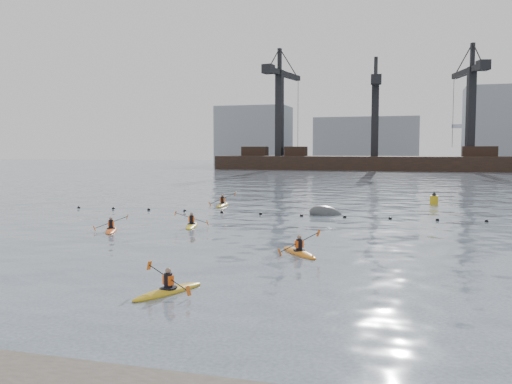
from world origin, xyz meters
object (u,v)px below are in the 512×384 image
Objects in this scene: kayaker_5 at (222,204)px; mooring_buoy at (326,214)px; kayaker_0 at (299,252)px; kayaker_3 at (192,225)px; kayaker_1 at (168,290)px; kayaker_2 at (111,230)px; nav_buoy at (434,200)px.

kayaker_5 reaches higher than mooring_buoy.
kayaker_0 is 14.95m from mooring_buoy.
kayaker_0 is 0.89× the size of kayaker_3.
kayaker_1 is 14.39m from kayaker_2.
kayaker_5 is 17.91m from nav_buoy.
kayaker_1 is 2.36× the size of nav_buoy.
kayaker_0 is at bearing -104.92° from nav_buoy.
kayaker_1 is at bearing -80.98° from kayaker_5.
kayaker_1 is 22.61m from mooring_buoy.
kayaker_0 is at bearing -56.04° from kayaker_3.
kayaker_0 is at bearing -68.04° from kayaker_5.
kayaker_0 reaches higher than mooring_buoy.
kayaker_0 is 8.12m from kayaker_1.
kayaker_3 is at bearing 132.96° from kayaker_1.
kayaker_1 is (-2.75, -7.64, -0.00)m from kayaker_0.
nav_buoy is at bearing 51.75° from mooring_buoy.
kayaker_5 is at bearing 128.87° from kayaker_1.
kayaker_0 reaches higher than kayaker_2.
nav_buoy is at bearing 34.80° from kayaker_3.
mooring_buoy is (10.55, 11.26, -0.09)m from kayaker_2.
nav_buoy reaches higher than kayaker_1.
nav_buoy is (7.68, 9.74, 0.38)m from mooring_buoy.
kayaker_5 is 2.76× the size of nav_buoy.
kayaker_3 is 12.15m from kayaker_5.
kayaker_5 is at bearing 158.28° from mooring_buoy.
kayaker_5 reaches higher than kayaker_0.
kayaker_0 reaches higher than kayaker_1.
kayaker_3 is at bearing -129.64° from mooring_buoy.
nav_buoy is at bearing 12.89° from kayaker_5.
kayaker_2 is 15.43m from mooring_buoy.
nav_buoy reaches higher than kayaker_3.
kayaker_1 is 0.85× the size of kayaker_5.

